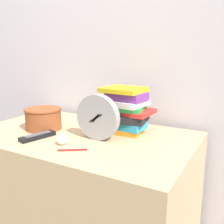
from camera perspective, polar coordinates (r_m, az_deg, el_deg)
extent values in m
cube|color=silver|center=(1.62, 1.61, 15.44)|extent=(6.00, 0.04, 2.40)
cube|color=tan|center=(1.49, -6.28, -18.14)|extent=(1.11, 0.68, 0.73)
cylinder|color=#99999E|center=(1.22, -3.10, -1.14)|extent=(0.22, 0.04, 0.22)
cylinder|color=white|center=(1.21, -3.38, -1.26)|extent=(0.19, 0.01, 0.19)
cube|color=black|center=(1.21, -3.56, -1.33)|extent=(0.04, 0.01, 0.04)
cube|color=black|center=(1.21, -3.56, -1.33)|extent=(0.07, 0.01, 0.05)
cylinder|color=black|center=(1.21, -3.56, -1.33)|extent=(0.01, 0.00, 0.01)
cube|color=orange|center=(1.36, 2.72, -3.84)|extent=(0.19, 0.15, 0.02)
cube|color=#2D9ED1|center=(1.34, 2.89, -2.72)|extent=(0.21, 0.14, 0.04)
cube|color=#232328|center=(1.34, 3.15, -1.10)|extent=(0.23, 0.20, 0.04)
cube|color=red|center=(1.34, 3.68, 0.23)|extent=(0.25, 0.19, 0.02)
cube|color=green|center=(1.33, 2.80, 1.08)|extent=(0.22, 0.20, 0.02)
cube|color=white|center=(1.33, 2.83, 2.10)|extent=(0.22, 0.19, 0.03)
cube|color=#7A3899|center=(1.31, 3.18, 3.45)|extent=(0.20, 0.15, 0.04)
cube|color=yellow|center=(1.32, 2.52, 4.89)|extent=(0.21, 0.19, 0.02)
cylinder|color=#994C28|center=(1.45, -14.70, -1.43)|extent=(0.19, 0.19, 0.11)
torus|color=brown|center=(1.44, -14.82, 0.49)|extent=(0.20, 0.20, 0.01)
cube|color=black|center=(1.31, -15.87, -5.12)|extent=(0.09, 0.18, 0.02)
cube|color=#59595E|center=(1.31, -15.90, -4.64)|extent=(0.06, 0.14, 0.00)
sphere|color=white|center=(1.20, -10.85, -5.92)|extent=(0.05, 0.05, 0.05)
cylinder|color=#B21E1E|center=(1.12, -8.60, -8.16)|extent=(0.11, 0.08, 0.01)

